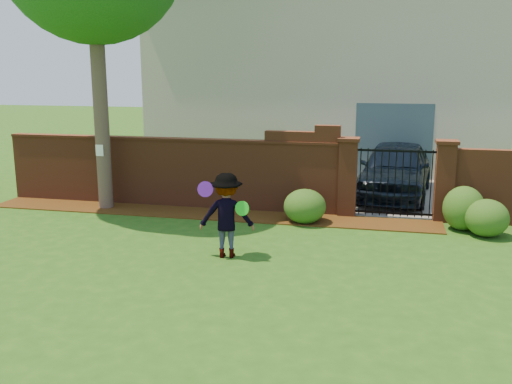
% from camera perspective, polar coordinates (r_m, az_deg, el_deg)
% --- Properties ---
extents(ground, '(80.00, 80.00, 0.01)m').
position_cam_1_polar(ground, '(10.44, -5.79, -7.08)').
color(ground, '#255014').
rests_on(ground, ground).
extents(mulch_bed, '(11.10, 1.08, 0.03)m').
position_cam_1_polar(mulch_bed, '(13.75, -5.14, -2.20)').
color(mulch_bed, '#3B210A').
rests_on(mulch_bed, ground).
extents(brick_wall, '(8.70, 0.31, 2.16)m').
position_cam_1_polar(brick_wall, '(14.52, -8.40, 2.17)').
color(brick_wall, brown).
rests_on(brick_wall, ground).
extents(pillar_left, '(0.50, 0.50, 1.88)m').
position_cam_1_polar(pillar_left, '(13.58, 9.25, 1.57)').
color(pillar_left, brown).
rests_on(pillar_left, ground).
extents(pillar_right, '(0.50, 0.50, 1.88)m').
position_cam_1_polar(pillar_right, '(13.63, 18.52, 1.12)').
color(pillar_right, brown).
rests_on(pillar_right, ground).
extents(iron_gate, '(1.78, 0.03, 1.60)m').
position_cam_1_polar(iron_gate, '(13.58, 13.87, 0.92)').
color(iron_gate, black).
rests_on(iron_gate, ground).
extents(driveway, '(3.20, 8.00, 0.01)m').
position_cam_1_polar(driveway, '(17.66, 13.56, 0.72)').
color(driveway, gray).
rests_on(driveway, ground).
extents(house, '(12.40, 6.40, 6.30)m').
position_cam_1_polar(house, '(21.43, 7.09, 11.45)').
color(house, beige).
rests_on(house, ground).
extents(car, '(2.27, 4.63, 1.52)m').
position_cam_1_polar(car, '(15.71, 13.80, 2.10)').
color(car, black).
rests_on(car, ground).
extents(paper_notice, '(0.20, 0.01, 0.28)m').
position_cam_1_polar(paper_notice, '(14.39, -15.54, 4.07)').
color(paper_notice, white).
rests_on(paper_notice, tree).
extents(shrub_left, '(0.97, 0.97, 0.79)m').
position_cam_1_polar(shrub_left, '(12.89, 4.95, -1.45)').
color(shrub_left, '#1E4D17').
rests_on(shrub_left, ground).
extents(shrub_middle, '(0.89, 0.89, 0.98)m').
position_cam_1_polar(shrub_middle, '(13.08, 20.24, -1.55)').
color(shrub_middle, '#1E4D17').
rests_on(shrub_middle, ground).
extents(shrub_right, '(0.90, 0.90, 0.80)m').
position_cam_1_polar(shrub_right, '(12.78, 22.29, -2.45)').
color(shrub_right, '#1E4D17').
rests_on(shrub_right, ground).
extents(man, '(1.12, 0.76, 1.59)m').
position_cam_1_polar(man, '(10.45, -3.03, -2.41)').
color(man, gray).
rests_on(man, ground).
extents(frisbee_purple, '(0.30, 0.17, 0.29)m').
position_cam_1_polar(frisbee_purple, '(10.27, -5.14, 0.29)').
color(frisbee_purple, '#671BAB').
rests_on(frisbee_purple, man).
extents(frisbee_green, '(0.28, 0.11, 0.27)m').
position_cam_1_polar(frisbee_green, '(10.22, -1.41, -1.67)').
color(frisbee_green, '#1ACA1F').
rests_on(frisbee_green, man).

